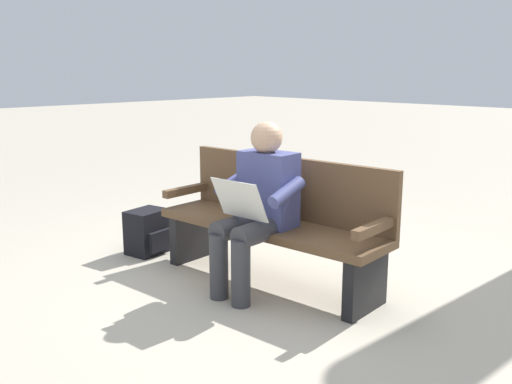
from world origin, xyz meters
TOP-DOWN VIEW (x-y plane):
  - ground_plane at (0.00, 0.00)m, footprint 40.00×40.00m
  - bench_near at (0.00, -0.07)m, footprint 1.83×0.60m
  - person_seated at (-0.05, 0.16)m, footprint 0.59×0.59m
  - backpack at (1.18, 0.23)m, footprint 0.33×0.36m

SIDE VIEW (x-z plane):
  - ground_plane at x=0.00m, z-range 0.00..0.00m
  - backpack at x=1.18m, z-range 0.00..0.37m
  - bench_near at x=0.00m, z-range 0.01..0.91m
  - person_seated at x=-0.05m, z-range 0.04..1.22m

